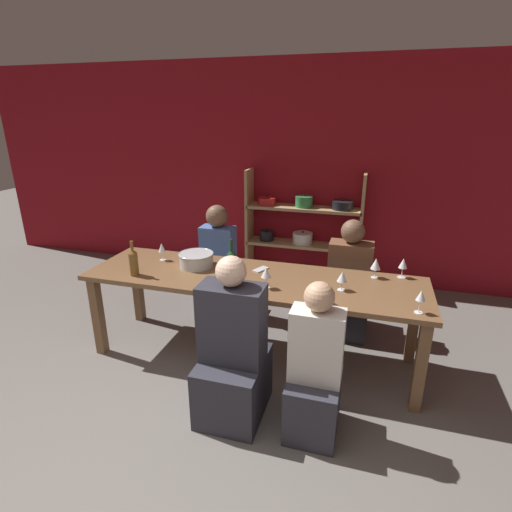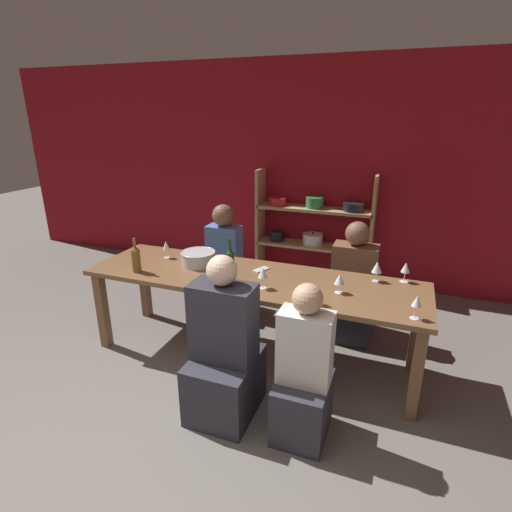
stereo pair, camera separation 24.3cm
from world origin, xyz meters
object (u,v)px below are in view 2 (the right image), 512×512
Objects in this scene: wine_bottle_green at (231,264)px; wine_glass_red_a at (317,290)px; person_near_a at (225,359)px; person_near_b at (303,382)px; person_far_a at (352,295)px; mixing_bowl at (198,258)px; wine_glass_white_a at (377,268)px; dining_table at (252,286)px; shelf_unit at (312,238)px; wine_glass_white_b at (263,273)px; wine_bottle_dark at (136,258)px; cell_phone at (261,270)px; wine_glass_empty_c at (406,268)px; person_far_b at (225,271)px; wine_glass_empty_a at (166,246)px; wine_glass_red_b at (417,302)px; wine_glass_empty_b at (340,279)px.

wine_glass_red_a is at bearing -14.01° from wine_bottle_green.
person_near_b is at bearing -1.70° from person_near_a.
wine_bottle_green is at bearing 43.06° from person_far_a.
wine_glass_white_a is at bearing 6.46° from mixing_bowl.
person_near_a is (0.62, -0.81, -0.40)m from mixing_bowl.
dining_table is at bearing 42.84° from wine_bottle_green.
wine_glass_white_b is at bearing -87.96° from shelf_unit.
mixing_bowl is 1.24m from wine_glass_red_a.
wine_bottle_dark is 1.23m from person_near_a.
shelf_unit reaches higher than wine_glass_white_b.
shelf_unit is 8.45× the size of wine_glass_white_a.
mixing_bowl is 1.89× the size of cell_phone.
wine_glass_empty_c is (0.58, 0.65, 0.01)m from wine_glass_red_a.
wine_glass_empty_a is at bearing 61.91° from person_far_b.
mixing_bowl reaches higher than dining_table.
person_far_b is (0.36, 0.99, -0.44)m from wine_bottle_dark.
person_far_b is (-1.23, 1.05, -0.43)m from wine_glass_red_a.
wine_glass_red_b is 0.14× the size of person_far_b.
dining_table is 1.02m from wine_bottle_dark.
wine_glass_empty_c is at bearing 7.86° from mixing_bowl.
wine_glass_red_b is at bearing -82.43° from wine_glass_empty_c.
person_near_b reaches higher than wine_glass_white_b.
wine_glass_empty_a is at bearing -176.30° from wine_glass_white_a.
mixing_bowl is at bearing 173.11° from wine_glass_empty_b.
wine_glass_red_b is 0.91m from person_near_b.
person_far_b is at bearing 114.95° from person_near_a.
cell_phone is at bearing 162.28° from wine_glass_empty_b.
person_near_a is 1.60m from person_far_b.
wine_glass_empty_a reaches higher than wine_glass_empty_b.
person_far_b reaches higher than person_near_b.
person_near_b reaches higher than wine_glass_empty_b.
wine_glass_red_a is at bearing -121.76° from wine_glass_white_a.
wine_glass_white_a is 1.03× the size of cell_phone.
person_near_a is at bearing -132.90° from wine_glass_white_a.
person_far_a is (1.68, 0.57, -0.48)m from wine_glass_empty_a.
person_near_b is (0.65, -0.73, -0.28)m from dining_table.
wine_glass_empty_a is 2.13m from wine_glass_empty_c.
wine_glass_empty_b is 0.99× the size of wine_glass_red_a.
wine_bottle_dark is 1.77× the size of wine_glass_white_a.
wine_glass_red_b is at bearing -5.20° from wine_glass_white_b.
dining_table is at bearing 131.35° from wine_glass_white_b.
person_near_a is at bearing -86.87° from cell_phone.
shelf_unit is at bearing 126.15° from wine_glass_empty_c.
wine_glass_red_a is at bearing -76.29° from shelf_unit.
wine_glass_red_b is at bearing 117.54° from person_far_a.
mixing_bowl is at bearing 145.60° from person_near_b.
person_near_a is at bearing -144.13° from wine_glass_red_a.
wine_glass_empty_c is (0.46, 0.40, 0.01)m from wine_glass_empty_b.
wine_bottle_dark is 0.25× the size of person_far_b.
person_far_b is (-1.25, 1.47, 0.04)m from person_near_b.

